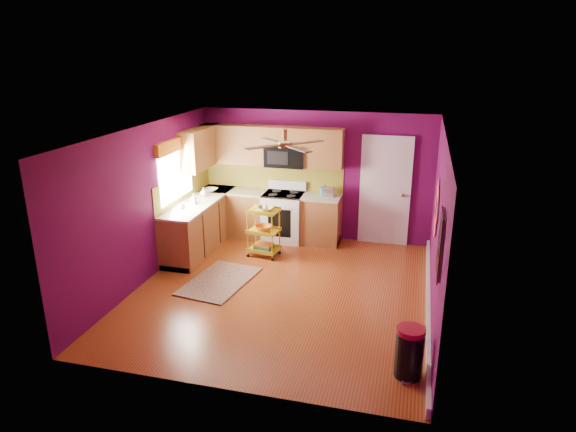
# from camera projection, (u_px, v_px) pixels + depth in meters

# --- Properties ---
(ground) EXTENTS (5.00, 5.00, 0.00)m
(ground) POSITION_uv_depth(u_px,v_px,m) (282.00, 291.00, 8.06)
(ground) COLOR maroon
(ground) RESTS_ON ground
(room_envelope) EXTENTS (4.54, 5.04, 2.52)m
(room_envelope) POSITION_uv_depth(u_px,v_px,m) (283.00, 191.00, 7.53)
(room_envelope) COLOR #5C0A48
(room_envelope) RESTS_ON ground
(lower_cabinets) EXTENTS (2.81, 2.31, 0.94)m
(lower_cabinets) POSITION_uv_depth(u_px,v_px,m) (239.00, 221.00, 9.90)
(lower_cabinets) COLOR brown
(lower_cabinets) RESTS_ON ground
(electric_range) EXTENTS (0.76, 0.66, 1.13)m
(electric_range) POSITION_uv_depth(u_px,v_px,m) (284.00, 216.00, 10.03)
(electric_range) COLOR white
(electric_range) RESTS_ON ground
(upper_cabinetry) EXTENTS (2.80, 2.30, 1.26)m
(upper_cabinetry) POSITION_uv_depth(u_px,v_px,m) (249.00, 148.00, 9.77)
(upper_cabinetry) COLOR brown
(upper_cabinetry) RESTS_ON ground
(left_window) EXTENTS (0.08, 1.35, 1.08)m
(left_window) POSITION_uv_depth(u_px,v_px,m) (175.00, 161.00, 8.99)
(left_window) COLOR white
(left_window) RESTS_ON ground
(panel_door) EXTENTS (0.95, 0.11, 2.15)m
(panel_door) POSITION_uv_depth(u_px,v_px,m) (385.00, 192.00, 9.67)
(panel_door) COLOR white
(panel_door) RESTS_ON ground
(right_wall_art) EXTENTS (0.04, 2.74, 1.04)m
(right_wall_art) POSITION_uv_depth(u_px,v_px,m) (438.00, 223.00, 6.76)
(right_wall_art) COLOR black
(right_wall_art) RESTS_ON ground
(ceiling_fan) EXTENTS (1.01, 1.01, 0.26)m
(ceiling_fan) POSITION_uv_depth(u_px,v_px,m) (285.00, 144.00, 7.51)
(ceiling_fan) COLOR #BF8C3F
(ceiling_fan) RESTS_ON ground
(shag_rug) EXTENTS (1.07, 1.53, 0.02)m
(shag_rug) POSITION_uv_depth(u_px,v_px,m) (220.00, 281.00, 8.36)
(shag_rug) COLOR #331711
(shag_rug) RESTS_ON ground
(rolling_cart) EXTENTS (0.59, 0.46, 0.98)m
(rolling_cart) POSITION_uv_depth(u_px,v_px,m) (264.00, 230.00, 9.23)
(rolling_cart) COLOR yellow
(rolling_cart) RESTS_ON ground
(trash_can) EXTENTS (0.37, 0.38, 0.63)m
(trash_can) POSITION_uv_depth(u_px,v_px,m) (409.00, 352.00, 5.90)
(trash_can) COLOR black
(trash_can) RESTS_ON ground
(teal_kettle) EXTENTS (0.18, 0.18, 0.21)m
(teal_kettle) POSITION_uv_depth(u_px,v_px,m) (325.00, 191.00, 9.74)
(teal_kettle) COLOR teal
(teal_kettle) RESTS_ON lower_cabinets
(toaster) EXTENTS (0.22, 0.15, 0.18)m
(toaster) POSITION_uv_depth(u_px,v_px,m) (328.00, 192.00, 9.68)
(toaster) COLOR beige
(toaster) RESTS_ON lower_cabinets
(soap_bottle_a) EXTENTS (0.09, 0.09, 0.19)m
(soap_bottle_a) POSITION_uv_depth(u_px,v_px,m) (194.00, 199.00, 9.22)
(soap_bottle_a) COLOR #EA3F72
(soap_bottle_a) RESTS_ON lower_cabinets
(soap_bottle_b) EXTENTS (0.13, 0.13, 0.17)m
(soap_bottle_b) POSITION_uv_depth(u_px,v_px,m) (204.00, 192.00, 9.70)
(soap_bottle_b) COLOR white
(soap_bottle_b) RESTS_ON lower_cabinets
(counter_dish) EXTENTS (0.25, 0.25, 0.06)m
(counter_dish) POSITION_uv_depth(u_px,v_px,m) (211.00, 190.00, 10.03)
(counter_dish) COLOR white
(counter_dish) RESTS_ON lower_cabinets
(counter_cup) EXTENTS (0.12, 0.12, 0.09)m
(counter_cup) POSITION_uv_depth(u_px,v_px,m) (182.00, 206.00, 8.98)
(counter_cup) COLOR white
(counter_cup) RESTS_ON lower_cabinets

